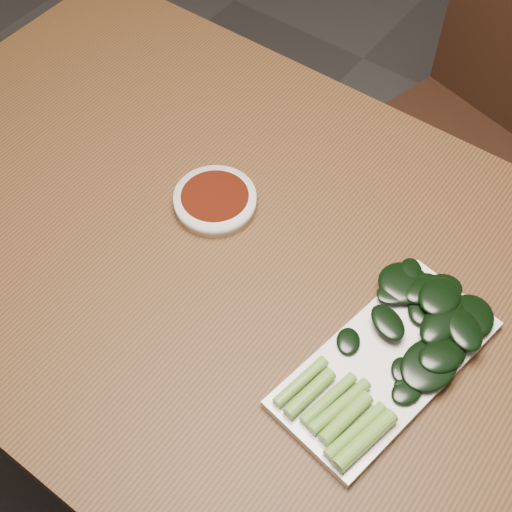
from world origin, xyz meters
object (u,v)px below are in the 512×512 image
at_px(table, 269,300).
at_px(chair_far, 475,142).
at_px(gai_lan, 411,338).
at_px(sauce_bowl, 215,201).
at_px(serving_plate, 386,363).

height_order(table, chair_far, chair_far).
relative_size(chair_far, gai_lan, 2.70).
distance_m(sauce_bowl, gai_lan, 0.36).
xyz_separation_m(table, sauce_bowl, (-0.14, 0.05, 0.08)).
bearing_deg(table, sauce_bowl, 159.97).
bearing_deg(serving_plate, gai_lan, 75.06).
xyz_separation_m(serving_plate, gai_lan, (0.01, 0.04, 0.02)).
bearing_deg(table, gai_lan, 3.22).
xyz_separation_m(table, gai_lan, (0.22, 0.01, 0.10)).
distance_m(serving_plate, gai_lan, 0.05).
bearing_deg(sauce_bowl, chair_far, 73.21).
height_order(chair_far, gai_lan, chair_far).
distance_m(sauce_bowl, serving_plate, 0.35).
height_order(chair_far, sauce_bowl, chair_far).
bearing_deg(chair_far, gai_lan, -61.58).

